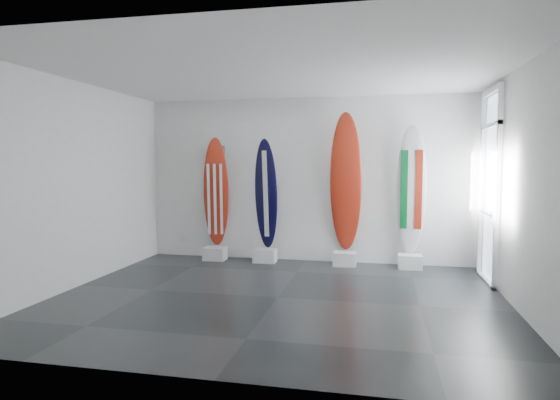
% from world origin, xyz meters
% --- Properties ---
extents(floor, '(6.00, 6.00, 0.00)m').
position_xyz_m(floor, '(0.00, 0.00, 0.00)').
color(floor, black).
rests_on(floor, ground).
extents(ceiling, '(6.00, 6.00, 0.00)m').
position_xyz_m(ceiling, '(0.00, 0.00, 3.00)').
color(ceiling, white).
rests_on(ceiling, wall_back).
extents(wall_back, '(6.00, 0.00, 6.00)m').
position_xyz_m(wall_back, '(0.00, 2.50, 1.50)').
color(wall_back, silver).
rests_on(wall_back, ground).
extents(wall_front, '(6.00, 0.00, 6.00)m').
position_xyz_m(wall_front, '(0.00, -2.50, 1.50)').
color(wall_front, silver).
rests_on(wall_front, ground).
extents(wall_left, '(0.00, 5.00, 5.00)m').
position_xyz_m(wall_left, '(-3.00, 0.00, 1.50)').
color(wall_left, silver).
rests_on(wall_left, ground).
extents(wall_right, '(0.00, 5.00, 5.00)m').
position_xyz_m(wall_right, '(3.00, 0.00, 1.50)').
color(wall_right, silver).
rests_on(wall_right, ground).
extents(display_block_usa, '(0.40, 0.30, 0.24)m').
position_xyz_m(display_block_usa, '(-1.67, 2.18, 0.12)').
color(display_block_usa, white).
rests_on(display_block_usa, floor).
extents(surfboard_usa, '(0.55, 0.49, 2.05)m').
position_xyz_m(surfboard_usa, '(-1.67, 2.28, 1.26)').
color(surfboard_usa, maroon).
rests_on(surfboard_usa, display_block_usa).
extents(display_block_navy, '(0.40, 0.30, 0.24)m').
position_xyz_m(display_block_navy, '(-0.71, 2.18, 0.12)').
color(display_block_navy, white).
rests_on(display_block_navy, floor).
extents(surfboard_navy, '(0.49, 0.32, 2.02)m').
position_xyz_m(surfboard_navy, '(-0.71, 2.28, 1.25)').
color(surfboard_navy, black).
rests_on(surfboard_navy, display_block_navy).
extents(display_block_swiss, '(0.40, 0.30, 0.24)m').
position_xyz_m(display_block_swiss, '(0.74, 2.18, 0.12)').
color(display_block_swiss, white).
rests_on(display_block_swiss, floor).
extents(surfboard_swiss, '(0.56, 0.41, 2.46)m').
position_xyz_m(surfboard_swiss, '(0.74, 2.28, 1.46)').
color(surfboard_swiss, maroon).
rests_on(surfboard_swiss, display_block_swiss).
extents(display_block_italy, '(0.40, 0.30, 0.24)m').
position_xyz_m(display_block_italy, '(1.86, 2.18, 0.12)').
color(display_block_italy, white).
rests_on(display_block_italy, floor).
extents(surfboard_italy, '(0.51, 0.23, 2.23)m').
position_xyz_m(surfboard_italy, '(1.86, 2.28, 1.35)').
color(surfboard_italy, silver).
rests_on(surfboard_italy, display_block_italy).
extents(wall_outlet, '(0.09, 0.02, 0.13)m').
position_xyz_m(wall_outlet, '(-2.45, 2.48, 0.35)').
color(wall_outlet, silver).
rests_on(wall_outlet, wall_back).
extents(glass_door, '(0.12, 1.16, 2.85)m').
position_xyz_m(glass_door, '(2.97, 1.55, 1.43)').
color(glass_door, white).
rests_on(glass_door, floor).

